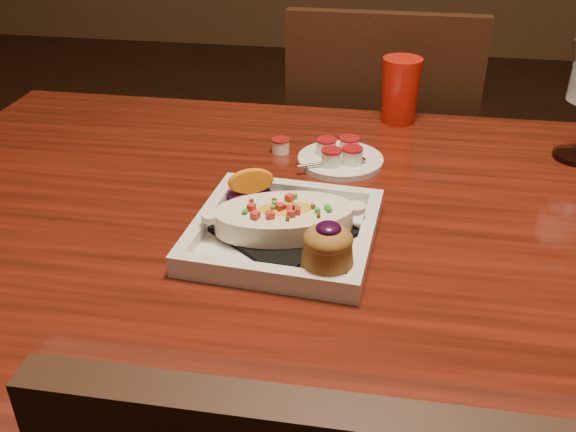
% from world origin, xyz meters
% --- Properties ---
extents(table, '(1.50, 0.90, 0.75)m').
position_xyz_m(table, '(0.00, 0.00, 0.65)').
color(table, maroon).
rests_on(table, floor).
extents(chair_far, '(0.42, 0.42, 0.93)m').
position_xyz_m(chair_far, '(-0.00, 0.63, 0.51)').
color(chair_far, black).
rests_on(chair_far, floor).
extents(plate, '(0.26, 0.26, 0.08)m').
position_xyz_m(plate, '(-0.10, -0.06, 0.78)').
color(plate, silver).
rests_on(plate, table).
extents(saucer, '(0.14, 0.14, 0.10)m').
position_xyz_m(saucer, '(-0.06, 0.19, 0.76)').
color(saucer, silver).
rests_on(saucer, table).
extents(creamer_loose, '(0.03, 0.03, 0.02)m').
position_xyz_m(creamer_loose, '(-0.16, 0.22, 0.76)').
color(creamer_loose, white).
rests_on(creamer_loose, table).
extents(red_tumbler, '(0.07, 0.07, 0.12)m').
position_xyz_m(red_tumbler, '(0.04, 0.40, 0.81)').
color(red_tumbler, red).
rests_on(red_tumbler, table).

